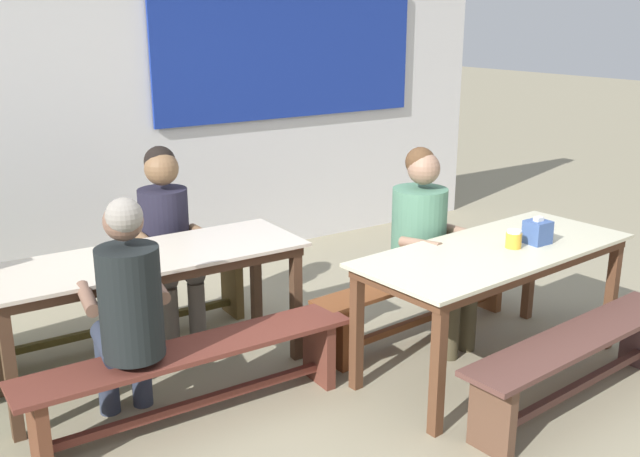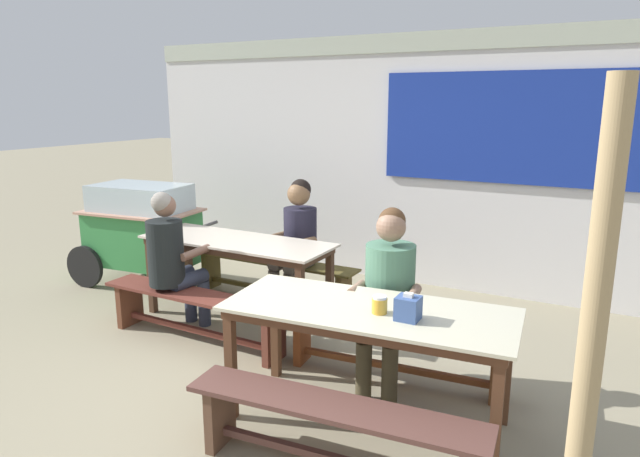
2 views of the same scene
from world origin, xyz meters
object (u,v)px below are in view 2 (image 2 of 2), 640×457
dining_table_near (369,319)px  bench_near_front (333,426)px  bench_near_back (393,343)px  wooden_support_post (584,403)px  condiment_jar (380,305)px  person_center_facing (297,236)px  tissue_box (408,308)px  person_right_near_table (388,288)px  dining_table_far (237,248)px  bench_far_back (273,273)px  bench_far_front (196,309)px  person_left_back_turned (172,256)px  food_cart (141,227)px

dining_table_near → bench_near_front: (0.05, -0.59, -0.40)m
bench_near_back → wooden_support_post: wooden_support_post is taller
condiment_jar → wooden_support_post: (1.16, -1.09, 0.23)m
condiment_jar → dining_table_near: bearing=151.4°
person_center_facing → condiment_jar: (1.51, -1.60, 0.09)m
bench_near_front → person_center_facing: (-1.47, 2.14, 0.43)m
tissue_box → wooden_support_post: bearing=-47.8°
bench_near_front → tissue_box: bearing=66.7°
bench_near_front → person_right_near_table: 1.20m
dining_table_far → condiment_jar: size_ratio=17.01×
person_right_near_table → condiment_jar: size_ratio=11.98×
person_right_near_table → bench_far_back: bearing=146.9°
wooden_support_post → bench_far_back: bearing=137.4°
dining_table_near → bench_far_front: bearing=166.2°
bench_far_front → bench_near_front: size_ratio=1.07×
bench_near_front → condiment_jar: condiment_jar is taller
bench_far_front → bench_near_back: (1.71, 0.16, -0.01)m
dining_table_near → tissue_box: tissue_box is taller
person_left_back_turned → person_right_near_table: bearing=0.7°
bench_near_front → food_cart: size_ratio=1.08×
dining_table_far → bench_near_front: (1.80, -1.61, -0.39)m
dining_table_far → person_left_back_turned: person_left_back_turned is taller
bench_near_back → dining_table_far: bearing=165.7°
person_right_near_table → tissue_box: size_ratio=7.90×
bench_far_back → bench_near_back: same height
food_cart → person_center_facing: person_center_facing is taller
person_left_back_turned → tissue_box: bearing=-13.7°
dining_table_far → bench_far_back: size_ratio=0.98×
dining_table_far → person_left_back_turned: bearing=-120.0°
dining_table_near → bench_near_front: size_ratio=1.08×
food_cart → person_right_near_table: bearing=-15.0°
bench_near_back → bench_near_front: same height
bench_near_front → wooden_support_post: 1.52m
person_center_facing → condiment_jar: 2.20m
condiment_jar → wooden_support_post: size_ratio=0.05×
dining_table_far → dining_table_near: same height
person_right_near_table → person_left_back_turned: 1.98m
person_left_back_turned → dining_table_far: bearing=60.0°
dining_table_far → bench_far_front: dining_table_far is taller
dining_table_near → wooden_support_post: bearing=-42.5°
dining_table_near → person_right_near_table: size_ratio=1.43×
person_center_facing → wooden_support_post: (2.67, -2.69, 0.32)m
dining_table_near → bench_far_back: bearing=137.3°
dining_table_near → bench_far_back: dining_table_near is taller
person_center_facing → food_cart: bearing=-175.3°
dining_table_far → person_right_near_table: (1.68, -0.50, 0.04)m
bench_far_front → food_cart: 1.87m
bench_near_front → person_right_near_table: (-0.13, 1.11, 0.43)m
dining_table_far → wooden_support_post: bearing=-35.8°
bench_far_front → wooden_support_post: wooden_support_post is taller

